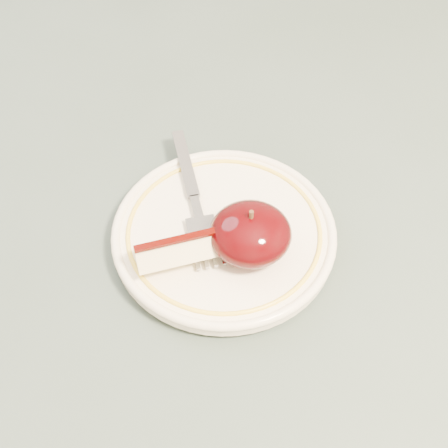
{
  "coord_description": "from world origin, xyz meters",
  "views": [
    {
      "loc": [
        0.08,
        -0.35,
        1.23
      ],
      "look_at": [
        0.07,
        0.0,
        0.78
      ],
      "focal_mm": 50.0,
      "sensor_mm": 36.0,
      "label": 1
    }
  ],
  "objects_px": {
    "table": "(157,292)",
    "fork": "(194,198)",
    "apple_half": "(250,234)",
    "plate": "(224,233)"
  },
  "relations": [
    {
      "from": "table",
      "to": "fork",
      "type": "height_order",
      "value": "fork"
    },
    {
      "from": "table",
      "to": "apple_half",
      "type": "height_order",
      "value": "apple_half"
    },
    {
      "from": "plate",
      "to": "apple_half",
      "type": "relative_size",
      "value": 2.86
    },
    {
      "from": "apple_half",
      "to": "fork",
      "type": "xyz_separation_m",
      "value": [
        -0.05,
        0.06,
        -0.02
      ]
    },
    {
      "from": "plate",
      "to": "apple_half",
      "type": "bearing_deg",
      "value": -40.94
    },
    {
      "from": "plate",
      "to": "apple_half",
      "type": "height_order",
      "value": "apple_half"
    },
    {
      "from": "apple_half",
      "to": "fork",
      "type": "bearing_deg",
      "value": 133.47
    },
    {
      "from": "plate",
      "to": "apple_half",
      "type": "distance_m",
      "value": 0.04
    },
    {
      "from": "table",
      "to": "fork",
      "type": "relative_size",
      "value": 5.11
    },
    {
      "from": "table",
      "to": "apple_half",
      "type": "distance_m",
      "value": 0.16
    }
  ]
}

